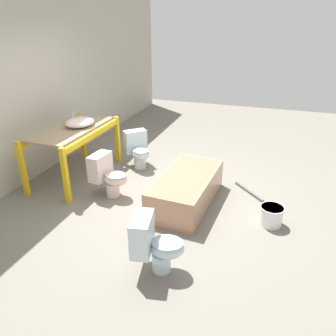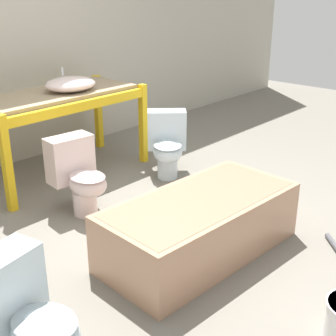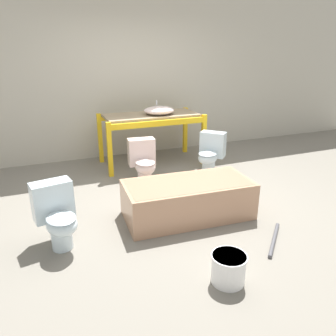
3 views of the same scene
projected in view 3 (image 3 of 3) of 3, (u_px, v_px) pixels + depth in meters
ground_plane at (177, 198)px, 4.42m from camera, size 12.00×12.00×0.00m
warehouse_wall_rear at (128, 67)px, 5.81m from camera, size 10.80×0.08×3.20m
shelving_rack at (151, 122)px, 5.55m from camera, size 1.70×0.82×0.86m
sink_basin at (159, 110)px, 5.46m from camera, size 0.52×0.43×0.22m
bathtub_main at (188, 197)px, 3.87m from camera, size 1.53×0.79×0.44m
toilet_near at (210, 152)px, 5.20m from camera, size 0.63×0.62×0.65m
toilet_far at (57, 214)px, 3.25m from camera, size 0.44×0.60×0.65m
toilet_extra at (143, 161)px, 4.81m from camera, size 0.41×0.58×0.65m
bucket_white at (228, 268)px, 2.79m from camera, size 0.31×0.31×0.26m
loose_pipe at (274, 239)px, 3.42m from camera, size 0.51×0.50×0.04m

